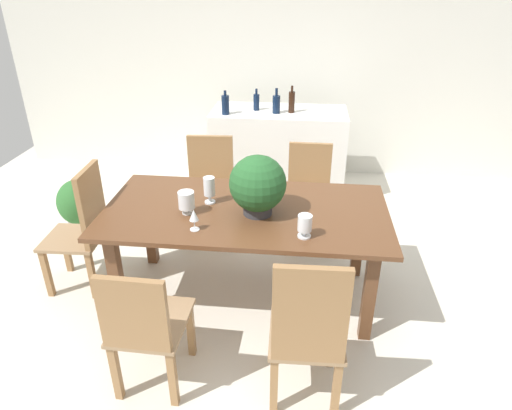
{
  "coord_description": "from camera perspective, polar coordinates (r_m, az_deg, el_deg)",
  "views": [
    {
      "loc": [
        0.38,
        -2.89,
        2.29
      ],
      "look_at": [
        0.06,
        0.09,
        0.74
      ],
      "focal_mm": 31.97,
      "sensor_mm": 36.0,
      "label": 1
    }
  ],
  "objects": [
    {
      "name": "crystal_vase_center_near",
      "position": [
        3.32,
        -5.87,
        2.17
      ],
      "size": [
        0.08,
        0.08,
        0.2
      ],
      "color": "silver",
      "rests_on": "dining_table"
    },
    {
      "name": "chair_near_left",
      "position": [
        2.75,
        -13.78,
        -14.39
      ],
      "size": [
        0.43,
        0.48,
        0.9
      ],
      "rotation": [
        0.0,
        0.0,
        3.12
      ],
      "color": "olive",
      "rests_on": "ground"
    },
    {
      "name": "chair_far_left",
      "position": [
        4.3,
        -5.79,
        2.82
      ],
      "size": [
        0.49,
        0.51,
        0.93
      ],
      "rotation": [
        0.0,
        0.0,
        0.06
      ],
      "color": "olive",
      "rests_on": "ground"
    },
    {
      "name": "dining_table",
      "position": [
        3.31,
        -1.28,
        -2.02
      ],
      "size": [
        2.03,
        1.04,
        0.76
      ],
      "color": "brown",
      "rests_on": "ground"
    },
    {
      "name": "potted_plant_floor",
      "position": [
        4.63,
        -21.2,
        -0.08
      ],
      "size": [
        0.4,
        0.4,
        0.56
      ],
      "color": "#9E9384",
      "rests_on": "ground"
    },
    {
      "name": "chair_head_end",
      "position": [
        3.73,
        -20.73,
        -2.44
      ],
      "size": [
        0.45,
        0.42,
        1.02
      ],
      "rotation": [
        0.0,
        0.0,
        -1.54
      ],
      "color": "olive",
      "rests_on": "ground"
    },
    {
      "name": "wine_bottle_green",
      "position": [
        4.85,
        2.56,
        12.54
      ],
      "size": [
        0.08,
        0.08,
        0.26
      ],
      "color": "#0F1E38",
      "rests_on": "kitchen_counter"
    },
    {
      "name": "crystal_vase_left",
      "position": [
        3.2,
        -8.71,
        0.56
      ],
      "size": [
        0.11,
        0.11,
        0.17
      ],
      "color": "silver",
      "rests_on": "dining_table"
    },
    {
      "name": "wine_bottle_clear",
      "position": [
        4.96,
        0.05,
        12.8
      ],
      "size": [
        0.06,
        0.06,
        0.23
      ],
      "color": "#0F1E38",
      "rests_on": "kitchen_counter"
    },
    {
      "name": "wine_glass",
      "position": [
        2.99,
        -7.78,
        -1.38
      ],
      "size": [
        0.06,
        0.06,
        0.15
      ],
      "color": "silver",
      "rests_on": "dining_table"
    },
    {
      "name": "chair_near_right",
      "position": [
        2.57,
        6.51,
        -15.34
      ],
      "size": [
        0.44,
        0.46,
        1.03
      ],
      "rotation": [
        0.0,
        0.0,
        3.17
      ],
      "color": "olive",
      "rests_on": "ground"
    },
    {
      "name": "crystal_vase_right",
      "position": [
        2.9,
        6.13,
        -2.41
      ],
      "size": [
        0.09,
        0.09,
        0.16
      ],
      "color": "silver",
      "rests_on": "dining_table"
    },
    {
      "name": "ground_plane",
      "position": [
        3.7,
        -1.13,
        -10.83
      ],
      "size": [
        7.04,
        7.04,
        0.0
      ],
      "primitive_type": "plane",
      "color": "silver"
    },
    {
      "name": "wine_bottle_tall",
      "position": [
        4.81,
        -3.85,
        12.43
      ],
      "size": [
        0.08,
        0.08,
        0.25
      ],
      "color": "#0F1E38",
      "rests_on": "kitchen_counter"
    },
    {
      "name": "wine_bottle_amber",
      "position": [
        4.88,
        4.48,
        12.77
      ],
      "size": [
        0.06,
        0.06,
        0.28
      ],
      "color": "black",
      "rests_on": "kitchen_counter"
    },
    {
      "name": "kitchen_counter",
      "position": [
        5.11,
        2.8,
        6.53
      ],
      "size": [
        1.44,
        0.65,
        0.95
      ],
      "primitive_type": "cube",
      "color": "white",
      "rests_on": "ground"
    },
    {
      "name": "chair_far_right",
      "position": [
        4.21,
        6.59,
        2.02
      ],
      "size": [
        0.43,
        0.44,
        0.91
      ],
      "rotation": [
        0.0,
        0.0,
        -0.01
      ],
      "color": "olive",
      "rests_on": "ground"
    },
    {
      "name": "back_wall",
      "position": [
        5.59,
        2.21,
        17.13
      ],
      "size": [
        6.4,
        0.1,
        2.6
      ],
      "primitive_type": "cube",
      "color": "silver",
      "rests_on": "ground"
    },
    {
      "name": "flower_centerpiece",
      "position": [
        3.11,
        0.21,
        2.55
      ],
      "size": [
        0.39,
        0.39,
        0.43
      ],
      "color": "#333338",
      "rests_on": "dining_table"
    }
  ]
}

